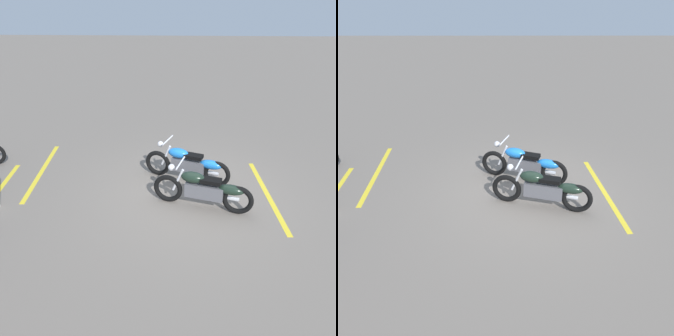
% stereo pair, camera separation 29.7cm
% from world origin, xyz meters
% --- Properties ---
extents(ground_plane, '(60.00, 60.00, 0.00)m').
position_xyz_m(ground_plane, '(0.00, 0.00, 0.00)').
color(ground_plane, slate).
extents(motorcycle_bright_foreground, '(2.13, 0.91, 1.04)m').
position_xyz_m(motorcycle_bright_foreground, '(0.07, -0.58, 0.46)').
color(motorcycle_bright_foreground, black).
rests_on(motorcycle_bright_foreground, ground).
extents(motorcycle_dark_foreground, '(2.18, 0.80, 1.04)m').
position_xyz_m(motorcycle_dark_foreground, '(-0.26, 0.61, 0.46)').
color(motorcycle_dark_foreground, black).
rests_on(motorcycle_dark_foreground, ground).
extents(parking_stripe_near, '(0.35, 3.20, 0.01)m').
position_xyz_m(parking_stripe_near, '(-1.79, 0.00, 0.00)').
color(parking_stripe_near, yellow).
rests_on(parking_stripe_near, ground).
extents(parking_stripe_mid, '(0.35, 3.20, 0.01)m').
position_xyz_m(parking_stripe_mid, '(3.96, -0.94, 0.00)').
color(parking_stripe_mid, yellow).
rests_on(parking_stripe_mid, ground).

